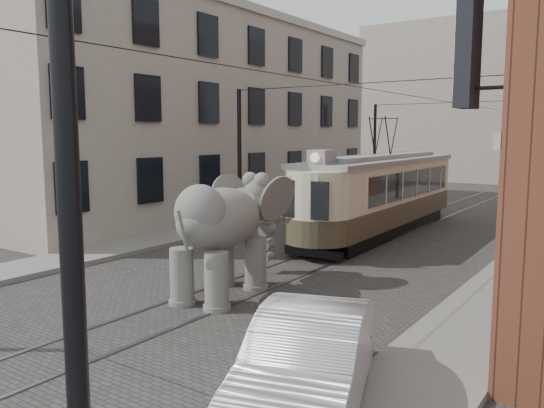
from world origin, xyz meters
The scene contains 10 objects.
ground centered at (0.00, 0.00, 0.00)m, with size 120.00×120.00×0.00m, color #3B3937.
tram_rails centered at (0.00, 0.00, 0.01)m, with size 1.54×80.00×0.02m, color slate, non-canonical shape.
sidewalk_right centered at (6.00, 0.00, 0.07)m, with size 2.00×60.00×0.15m, color slate.
sidewalk_left centered at (-6.50, 0.00, 0.07)m, with size 2.00×60.00×0.15m, color slate.
stucco_building centered at (-11.00, 10.00, 5.00)m, with size 7.00×24.00×10.00m, color gray.
distant_block centered at (0.00, 40.00, 7.00)m, with size 28.00×10.00×14.00m, color gray.
catenary centered at (-0.20, 5.00, 3.00)m, with size 11.00×30.20×6.00m, color black, non-canonical shape.
tram centered at (-0.24, 8.72, 2.40)m, with size 2.50×12.10×4.80m, color beige, non-canonical shape.
elephant centered at (0.04, -2.08, 1.54)m, with size 2.78×5.04×3.09m, color slate, non-canonical shape.
parked_car centered at (4.86, -5.85, 0.75)m, with size 1.61×4.57×1.51m, color #B4B4B9.
Camera 1 is at (8.79, -12.51, 4.09)m, focal length 36.12 mm.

